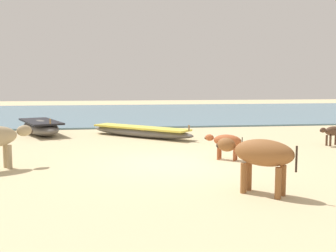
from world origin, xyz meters
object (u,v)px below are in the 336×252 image
(fishing_boat_0, at_px, (41,127))
(calf_near_rust, at_px, (226,142))
(calf_far_dark, at_px, (333,132))
(fishing_boat_2, at_px, (140,131))
(cow_second_adult_brown, at_px, (261,155))

(fishing_boat_0, bearing_deg, calf_near_rust, 21.12)
(fishing_boat_0, xyz_separation_m, calf_far_dark, (10.25, -4.59, 0.16))
(fishing_boat_2, bearing_deg, calf_far_dark, 15.79)
(fishing_boat_0, height_order, calf_near_rust, fishing_boat_0)
(fishing_boat_0, relative_size, calf_far_dark, 3.83)
(fishing_boat_2, distance_m, cow_second_adult_brown, 8.60)
(fishing_boat_0, distance_m, cow_second_adult_brown, 11.34)
(calf_near_rust, height_order, calf_far_dark, calf_near_rust)
(fishing_boat_0, xyz_separation_m, calf_near_rust, (5.96, -6.47, 0.19))
(fishing_boat_0, distance_m, calf_far_dark, 11.23)
(fishing_boat_0, height_order, cow_second_adult_brown, cow_second_adult_brown)
(fishing_boat_0, bearing_deg, calf_far_dark, 44.36)
(fishing_boat_2, bearing_deg, cow_second_adult_brown, -36.59)
(fishing_boat_0, distance_m, fishing_boat_2, 4.26)
(fishing_boat_0, height_order, calf_far_dark, fishing_boat_0)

